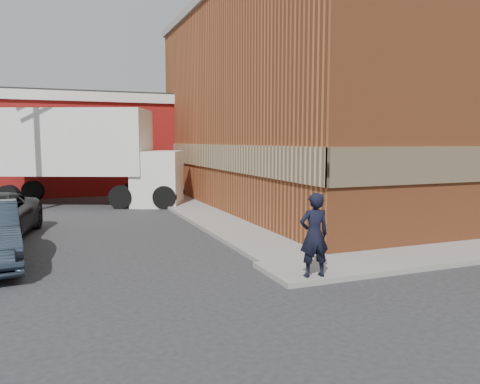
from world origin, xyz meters
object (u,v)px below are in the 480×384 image
object	(u,v)px
brick_building	(354,104)
warehouse	(32,143)
man	(314,235)
box_truck	(91,150)

from	to	relation	value
brick_building	warehouse	size ratio (longest dim) A/B	1.12
brick_building	man	world-z (taller)	brick_building
brick_building	box_truck	bearing A→B (deg)	162.99
warehouse	man	size ratio (longest dim) A/B	9.21
warehouse	box_truck	size ratio (longest dim) A/B	1.78
man	brick_building	bearing A→B (deg)	-122.82
warehouse	brick_building	bearing A→B (deg)	-37.20
warehouse	man	world-z (taller)	warehouse
box_truck	warehouse	bearing A→B (deg)	133.78
brick_building	man	size ratio (longest dim) A/B	10.31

